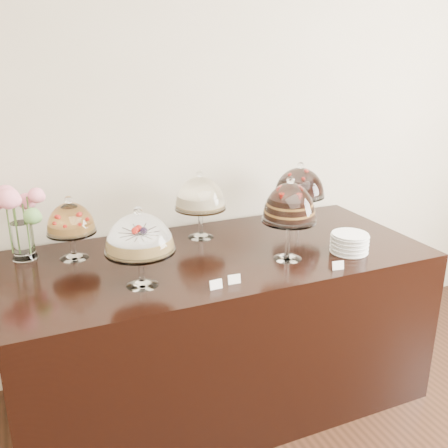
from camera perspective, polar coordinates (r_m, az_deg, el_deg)
name	(u,v)px	position (r m, az deg, el deg)	size (l,w,h in m)	color
wall_back	(235,123)	(3.13, 1.27, 11.43)	(5.00, 0.04, 3.00)	#BCB197
display_counter	(220,327)	(2.86, -0.41, -11.71)	(2.20, 1.00, 0.90)	black
cake_stand_sugar_sponge	(139,237)	(2.25, -9.64, -1.42)	(0.32, 0.32, 0.38)	white
cake_stand_choco_layer	(289,206)	(2.52, 7.50, 2.08)	(0.28, 0.28, 0.44)	white
cake_stand_cheesecake	(200,196)	(2.82, -2.73, 3.24)	(0.29, 0.29, 0.39)	white
cake_stand_dark_choco	(300,185)	(3.06, 8.65, 4.48)	(0.31, 0.31, 0.39)	white
cake_stand_fruit_tart	(71,221)	(2.65, -17.12, 0.30)	(0.25, 0.25, 0.33)	white
flower_vase	(16,213)	(2.72, -22.67, 1.16)	(0.29, 0.28, 0.39)	white
plate_stack	(349,243)	(2.73, 14.14, -2.12)	(0.20, 0.20, 0.10)	white
price_card_left	(216,284)	(2.26, -0.92, -6.93)	(0.06, 0.01, 0.04)	white
price_card_right	(338,265)	(2.52, 12.90, -4.64)	(0.06, 0.01, 0.04)	white
price_card_extra	(234,279)	(2.31, 1.18, -6.33)	(0.06, 0.01, 0.04)	white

